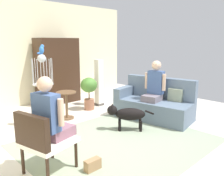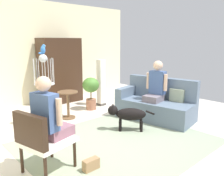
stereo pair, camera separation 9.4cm
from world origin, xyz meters
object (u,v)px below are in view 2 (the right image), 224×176
at_px(person_on_couch, 156,85).
at_px(handbag, 91,164).
at_px(bird_cage_stand, 45,90).
at_px(potted_plant, 91,89).
at_px(armchair, 40,138).
at_px(person_on_armchair, 48,114).
at_px(column_lamp, 101,83).
at_px(couch, 155,104).
at_px(round_end_table, 68,102).
at_px(parrot, 43,49).
at_px(armoire_cabinet, 60,71).
at_px(dog, 128,114).

xyz_separation_m(person_on_couch, handbag, (-2.41, -0.74, -0.72)).
xyz_separation_m(bird_cage_stand, potted_plant, (1.45, 0.38, -0.24)).
relative_size(armchair, person_on_armchair, 1.01).
distance_m(person_on_armchair, column_lamp, 3.35).
distance_m(couch, round_end_table, 2.01).
distance_m(person_on_armchair, potted_plant, 2.91).
bearing_deg(parrot, person_on_couch, -30.31).
relative_size(person_on_couch, handbag, 3.79).
relative_size(column_lamp, armoire_cabinet, 0.69).
bearing_deg(person_on_couch, parrot, 149.69).
height_order(dog, bird_cage_stand, bird_cage_stand).
xyz_separation_m(person_on_armchair, bird_cage_stand, (0.72, 1.55, -0.00)).
height_order(couch, person_on_armchair, person_on_armchair).
bearing_deg(round_end_table, person_on_armchair, -128.10).
distance_m(person_on_couch, potted_plant, 1.73).
distance_m(round_end_table, parrot, 1.37).
bearing_deg(potted_plant, couch, -66.37).
relative_size(couch, parrot, 9.59).
xyz_separation_m(round_end_table, bird_cage_stand, (-0.62, -0.15, 0.41)).
relative_size(potted_plant, armoire_cabinet, 0.46).
relative_size(person_on_couch, round_end_table, 1.41).
height_order(couch, person_on_couch, person_on_couch).
relative_size(armchair, armoire_cabinet, 0.47).
xyz_separation_m(armchair, column_lamp, (2.77, 2.11, 0.12)).
bearing_deg(couch, dog, -174.35).
xyz_separation_m(round_end_table, parrot, (-0.61, -0.15, 1.21)).
xyz_separation_m(person_on_armchair, round_end_table, (1.34, 1.71, -0.41)).
distance_m(armchair, dog, 2.00).
bearing_deg(parrot, person_on_armchair, -115.04).
bearing_deg(person_on_armchair, column_lamp, 38.29).
bearing_deg(handbag, bird_cage_stand, 80.58).
distance_m(bird_cage_stand, column_lamp, 1.99).
xyz_separation_m(couch, potted_plant, (-0.68, 1.55, 0.22)).
relative_size(dog, column_lamp, 0.56).
height_order(person_on_couch, column_lamp, person_on_couch).
height_order(couch, parrot, parrot).
height_order(person_on_armchair, parrot, parrot).
relative_size(round_end_table, column_lamp, 0.50).
bearing_deg(armoire_cabinet, dog, -93.36).
relative_size(round_end_table, handbag, 2.68).
bearing_deg(dog, potted_plant, 78.26).
bearing_deg(round_end_table, armchair, -130.49).
height_order(person_on_couch, armoire_cabinet, armoire_cabinet).
relative_size(potted_plant, column_lamp, 0.66).
xyz_separation_m(couch, person_on_couch, (-0.04, -0.04, 0.47)).
xyz_separation_m(bird_cage_stand, column_lamp, (1.91, 0.52, -0.16)).
distance_m(armchair, person_on_armchair, 0.32).
bearing_deg(armchair, couch, 7.81).
height_order(armchair, person_on_couch, person_on_couch).
distance_m(armchair, round_end_table, 2.29).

